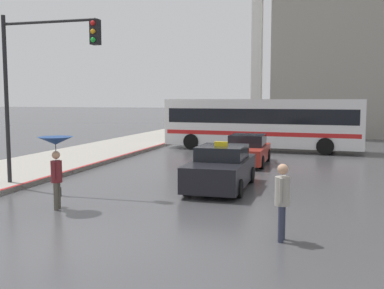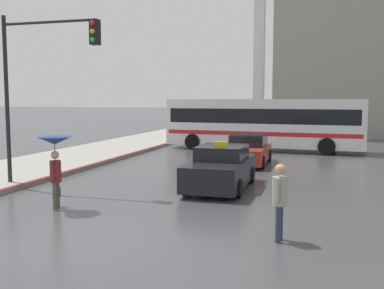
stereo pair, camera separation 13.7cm
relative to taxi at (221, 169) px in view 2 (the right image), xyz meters
name	(u,v)px [view 2 (the right image)]	position (x,y,z in m)	size (l,w,h in m)	color
ground_plane	(58,248)	(-1.89, -7.11, -0.69)	(300.00, 300.00, 0.00)	#424244
taxi	(221,169)	(0.00, 0.00, 0.00)	(1.91, 4.25, 1.63)	black
sedan_red	(248,151)	(-0.04, 6.09, -0.05)	(1.91, 4.14, 1.40)	#A52D23
city_bus	(263,122)	(-0.11, 12.26, 1.03)	(11.95, 3.50, 3.08)	silver
pedestrian_with_umbrella	(55,153)	(-3.81, -4.19, 0.91)	(0.96, 0.96, 2.05)	#4C473D
pedestrian_man	(280,195)	(2.49, -5.36, 0.32)	(0.36, 0.48, 1.70)	#2D3347
traffic_light	(41,68)	(-5.79, -1.83, 3.42)	(3.66, 0.38, 5.92)	black
monument_cross	(260,8)	(-2.15, 24.96, 10.25)	(8.49, 0.90, 19.28)	white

